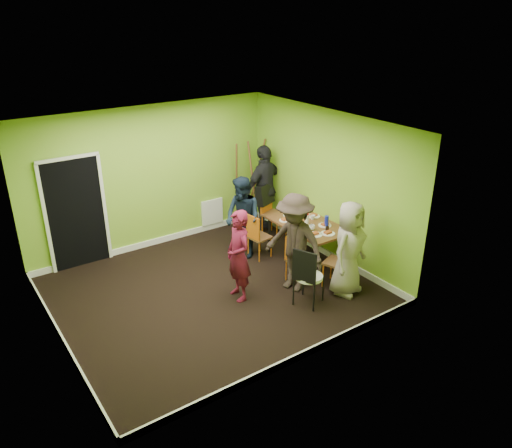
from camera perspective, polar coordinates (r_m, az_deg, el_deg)
The scene contains 28 objects.
ground at distance 8.58m, azimuth -5.00°, elevation -7.63°, with size 5.00×5.00×0.00m, color black.
room_walls at distance 8.14m, azimuth -5.54°, elevation -1.60°, with size 5.04×4.54×2.82m.
dining_table at distance 9.28m, azimuth 6.02°, elevation -0.31°, with size 0.90×1.50×0.75m.
chair_left_far at distance 9.40m, azimuth 0.10°, elevation -1.15°, with size 0.42×0.41×0.89m.
chair_left_near at distance 8.62m, azimuth 4.62°, elevation -3.77°, with size 0.42×0.42×0.86m.
chair_back_end at distance 10.32m, azimuth 1.30°, elevation 2.82°, with size 0.59×0.64×1.09m.
chair_front_end at distance 8.55m, azimuth 9.74°, elevation -3.93°, with size 0.51×0.51×0.95m.
chair_bentwood at distance 7.94m, azimuth 5.89°, elevation -5.73°, with size 0.53×0.52×1.02m.
easel at distance 10.76m, azimuth -0.88°, elevation 4.65°, with size 0.76×0.71×1.90m.
plate_near_left at distance 9.36m, azimuth 3.33°, elevation 0.43°, with size 0.22×0.22×0.01m, color white.
plate_near_right at distance 8.83m, azimuth 6.74°, elevation -1.22°, with size 0.27×0.27×0.01m, color white.
plate_far_back at distance 9.60m, azimuth 3.81°, elevation 1.01°, with size 0.23×0.23×0.01m, color white.
plate_far_front at distance 8.90m, azimuth 8.21°, elevation -1.08°, with size 0.25×0.25×0.01m, color white.
plate_wall_back at distance 9.59m, azimuth 6.60°, elevation 0.90°, with size 0.25×0.25×0.01m, color white.
plate_wall_front at distance 9.22m, azimuth 7.86°, elevation -0.14°, with size 0.24×0.24×0.01m, color white.
thermos at distance 9.14m, azimuth 5.82°, elevation 0.42°, with size 0.08×0.08×0.21m, color white.
blue_bottle at distance 9.16m, azimuth 8.06°, elevation 0.32°, with size 0.07×0.07×0.20m, color #1620AB.
orange_bottle at distance 9.30m, azimuth 5.01°, elevation 0.42°, with size 0.04×0.04×0.08m, color orange.
glass_mid at distance 9.22m, azimuth 4.52°, elevation 0.28°, with size 0.06×0.06×0.09m, color black.
glass_back at distance 9.65m, azimuth 5.14°, elevation 1.39°, with size 0.07×0.07×0.10m, color black.
glass_front at distance 8.98m, azimuth 8.14°, elevation -0.54°, with size 0.06×0.06×0.10m, color black.
cup_a at distance 9.00m, azimuth 6.39°, elevation -0.40°, with size 0.12×0.12×0.09m, color white.
cup_b at distance 9.44m, azimuth 6.49°, elevation 0.76°, with size 0.09×0.09×0.08m, color white.
person_standing at distance 8.02m, azimuth -2.00°, elevation -3.65°, with size 0.56×0.37×1.54m, color maroon.
person_left_far at distance 9.40m, azimuth -1.52°, elevation 0.73°, with size 0.76×0.59×1.57m, color black.
person_left_near at distance 8.26m, azimuth 4.41°, elevation -2.17°, with size 1.11×0.64×1.71m, color #2C221D.
person_back_end at distance 10.46m, azimuth 1.03°, elevation 4.06°, with size 1.09×0.45×1.86m, color black.
person_front_end at distance 8.29m, azimuth 10.55°, elevation -2.77°, with size 0.79×0.52×1.62m, color gray.
Camera 1 is at (-3.56, -6.42, 4.46)m, focal length 35.00 mm.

